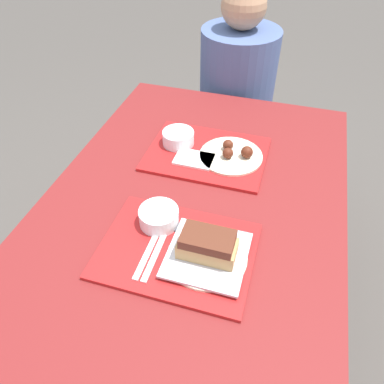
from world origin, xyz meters
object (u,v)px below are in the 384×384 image
object	(u,v)px
person_seated_across	(238,73)
brisket_sandwich_plate	(207,250)
bowl_coleslaw_near	(159,216)
tray_near	(177,251)
bowl_coleslaw_far	(178,137)
wings_plate_far	(232,154)
tray_far	(207,154)

from	to	relation	value
person_seated_across	brisket_sandwich_plate	bearing A→B (deg)	-82.68
bowl_coleslaw_near	tray_near	bearing A→B (deg)	-44.78
bowl_coleslaw_far	person_seated_across	size ratio (longest dim) A/B	0.17
brisket_sandwich_plate	bowl_coleslaw_near	bearing A→B (deg)	153.64
bowl_coleslaw_near	brisket_sandwich_plate	world-z (taller)	brisket_sandwich_plate
tray_near	person_seated_across	bearing A→B (deg)	92.97
bowl_coleslaw_near	wings_plate_far	size ratio (longest dim) A/B	0.52
tray_near	tray_far	xyz separation A→B (m)	(-0.03, 0.45, 0.00)
tray_far	bowl_coleslaw_near	size ratio (longest dim) A/B	3.63
bowl_coleslaw_near	brisket_sandwich_plate	bearing A→B (deg)	-26.36
bowl_coleslaw_far	person_seated_across	world-z (taller)	person_seated_across
tray_far	brisket_sandwich_plate	bearing A→B (deg)	-74.93
tray_far	bowl_coleslaw_far	distance (m)	0.12
bowl_coleslaw_far	wings_plate_far	world-z (taller)	same
bowl_coleslaw_far	brisket_sandwich_plate	bearing A→B (deg)	-63.52
brisket_sandwich_plate	bowl_coleslaw_far	xyz separation A→B (m)	(-0.24, 0.48, -0.00)
tray_near	tray_far	world-z (taller)	same
brisket_sandwich_plate	bowl_coleslaw_far	size ratio (longest dim) A/B	1.87
wings_plate_far	person_seated_across	xyz separation A→B (m)	(-0.12, 0.67, -0.02)
tray_near	wings_plate_far	size ratio (longest dim) A/B	1.88
bowl_coleslaw_near	person_seated_across	world-z (taller)	person_seated_across
brisket_sandwich_plate	wings_plate_far	world-z (taller)	brisket_sandwich_plate
tray_far	person_seated_across	xyz separation A→B (m)	(-0.02, 0.68, 0.00)
tray_far	bowl_coleslaw_near	xyz separation A→B (m)	(-0.04, -0.37, 0.03)
tray_near	brisket_sandwich_plate	xyz separation A→B (m)	(0.09, -0.00, 0.04)
tray_far	person_seated_across	distance (m)	0.68
brisket_sandwich_plate	person_seated_across	bearing A→B (deg)	97.32
tray_near	brisket_sandwich_plate	bearing A→B (deg)	-2.12
bowl_coleslaw_far	tray_far	bearing A→B (deg)	-12.32
tray_near	brisket_sandwich_plate	world-z (taller)	brisket_sandwich_plate
tray_near	bowl_coleslaw_far	world-z (taller)	bowl_coleslaw_far
brisket_sandwich_plate	bowl_coleslaw_far	bearing A→B (deg)	116.48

